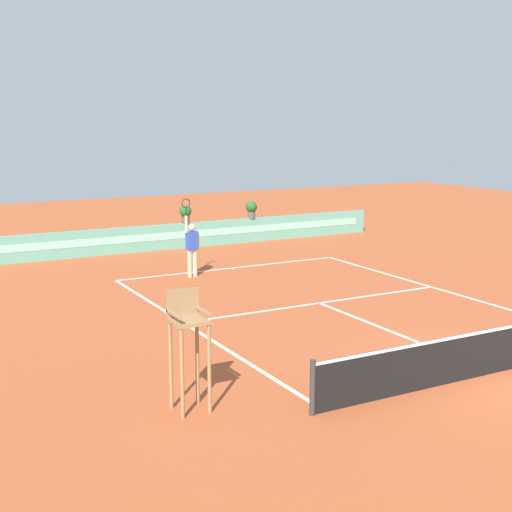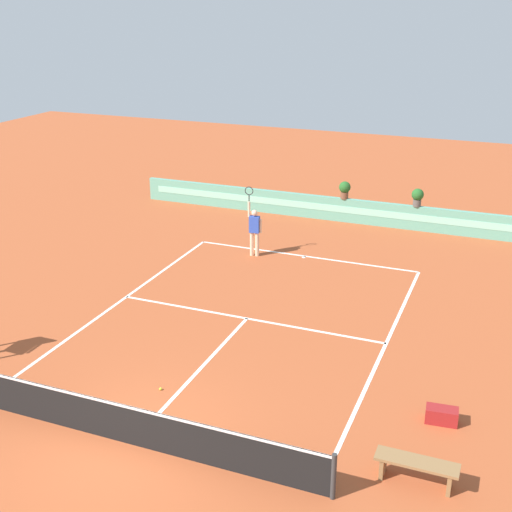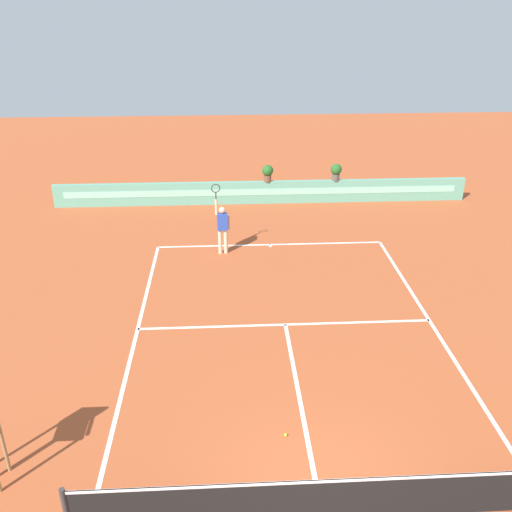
{
  "view_description": "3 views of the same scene",
  "coord_description": "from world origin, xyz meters",
  "px_view_note": "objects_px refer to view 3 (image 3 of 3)",
  "views": [
    {
      "loc": [
        -10.85,
        -9.75,
        5.02
      ],
      "look_at": [
        -0.69,
        8.83,
        1.0
      ],
      "focal_mm": 50.16,
      "sensor_mm": 36.0,
      "label": 1
    },
    {
      "loc": [
        6.86,
        -9.96,
        8.8
      ],
      "look_at": [
        -0.69,
        8.83,
        1.0
      ],
      "focal_mm": 47.15,
      "sensor_mm": 36.0,
      "label": 2
    },
    {
      "loc": [
        -1.57,
        -6.86,
        8.45
      ],
      "look_at": [
        -0.69,
        8.83,
        1.0
      ],
      "focal_mm": 39.2,
      "sensor_mm": 36.0,
      "label": 3
    }
  ],
  "objects_px": {
    "potted_plant_right": "(336,171)",
    "potted_plant_centre": "(268,172)",
    "tennis_ball_near_baseline": "(286,435)",
    "tennis_player": "(222,226)"
  },
  "relations": [
    {
      "from": "potted_plant_right",
      "to": "potted_plant_centre",
      "type": "xyz_separation_m",
      "value": [
        -2.98,
        0.0,
        0.0
      ]
    },
    {
      "from": "potted_plant_centre",
      "to": "tennis_ball_near_baseline",
      "type": "bearing_deg",
      "value": -92.72
    },
    {
      "from": "tennis_player",
      "to": "tennis_ball_near_baseline",
      "type": "bearing_deg",
      "value": -82.03
    },
    {
      "from": "tennis_ball_near_baseline",
      "to": "potted_plant_centre",
      "type": "height_order",
      "value": "potted_plant_centre"
    },
    {
      "from": "tennis_player",
      "to": "tennis_ball_near_baseline",
      "type": "xyz_separation_m",
      "value": [
        1.29,
        -9.2,
        -1.02
      ]
    },
    {
      "from": "tennis_ball_near_baseline",
      "to": "potted_plant_centre",
      "type": "relative_size",
      "value": 0.09
    },
    {
      "from": "potted_plant_right",
      "to": "potted_plant_centre",
      "type": "relative_size",
      "value": 1.0
    },
    {
      "from": "potted_plant_right",
      "to": "tennis_ball_near_baseline",
      "type": "bearing_deg",
      "value": -104.34
    },
    {
      "from": "tennis_ball_near_baseline",
      "to": "potted_plant_centre",
      "type": "bearing_deg",
      "value": 87.28
    },
    {
      "from": "tennis_ball_near_baseline",
      "to": "potted_plant_centre",
      "type": "distance_m",
      "value": 14.4
    }
  ]
}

